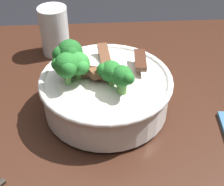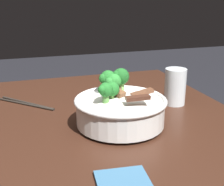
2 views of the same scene
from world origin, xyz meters
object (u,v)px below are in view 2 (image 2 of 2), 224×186
Objects in this scene: chopsticks_pair at (26,103)px; folded_napkin at (125,186)px; drinking_glass at (175,88)px; rice_bowl at (119,106)px.

folded_napkin is (-0.53, -0.16, 0.00)m from chopsticks_pair.
chopsticks_pair is at bearing 73.25° from drinking_glass.
drinking_glass is (0.11, -0.23, -0.00)m from rice_bowl.
drinking_glass is 0.66× the size of chopsticks_pair.
chopsticks_pair is at bearing 16.55° from folded_napkin.
folded_napkin is at bearing 140.88° from drinking_glass.
drinking_glass is 0.50m from folded_napkin.
folded_napkin is (-0.28, 0.08, -0.05)m from rice_bowl.
rice_bowl is at bearing 115.17° from drinking_glass.
rice_bowl reaches higher than folded_napkin.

